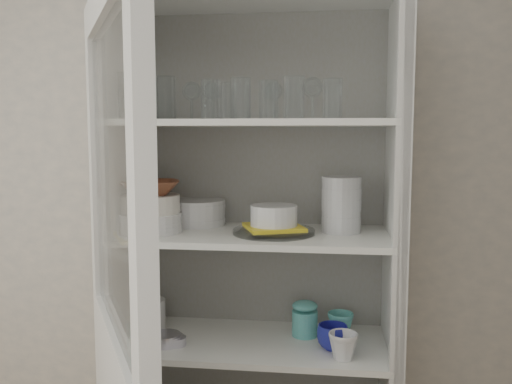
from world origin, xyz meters
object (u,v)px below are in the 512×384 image
Objects in this scene: goblet_0 at (192,100)px; cream_bowl at (150,204)px; goblet_1 at (213,99)px; measuring_cups at (166,339)px; goblet_2 at (273,100)px; goblet_3 at (313,97)px; pantry_cabinet at (258,312)px; grey_bowl_stack at (341,205)px; yellow_trivet at (274,227)px; terracotta_bowl at (150,188)px; white_ramekin at (274,215)px; mug_blue at (333,337)px; teal_jar at (305,321)px; white_canister at (153,314)px; plate_stack_front at (151,222)px; plate_stack_back at (197,212)px; glass_platter at (274,231)px; mug_white at (343,346)px; mug_teal at (340,325)px.

goblet_0 is 0.75× the size of cream_bowl.
measuring_cups is at bearing -126.75° from goblet_1.
goblet_2 is 0.14m from goblet_3.
goblet_1 is at bearing 34.60° from cream_bowl.
pantry_cabinet is 0.52m from grey_bowl_stack.
measuring_cups is at bearing -169.61° from yellow_trivet.
terracotta_bowl is at bearing -167.22° from goblet_3.
white_ramekin is 0.83× the size of grey_bowl_stack.
goblet_2 is 1.38× the size of mug_blue.
terracotta_bowl is 0.83m from mug_blue.
teal_jar is 0.99× the size of white_canister.
plate_stack_front is at bearing -177.01° from white_ramekin.
plate_stack_back is at bearing 54.01° from plate_stack_front.
grey_bowl_stack is (0.25, -0.06, -0.38)m from goblet_2.
goblet_1 is 0.55× the size of glass_platter.
terracotta_bowl is (-0.43, -0.15, -0.32)m from goblet_2.
measuring_cups is (-0.51, -0.18, -0.86)m from goblet_3.
pantry_cabinet is at bearing 143.31° from mug_white.
white_canister is (-0.59, 0.00, 0.00)m from teal_jar.
goblet_1 is 0.54m from glass_platter.
mug_white is (0.01, -0.18, -0.45)m from grey_bowl_stack.
mug_blue is at bearing -9.32° from white_ramekin.
goblet_3 is at bearing 157.30° from grey_bowl_stack.
goblet_2 is 0.74× the size of terracotta_bowl.
goblet_0 is 0.93× the size of goblet_3.
mug_teal is (0.31, 0.00, -0.03)m from pantry_cabinet.
goblet_2 is 0.48m from glass_platter.
goblet_3 is at bearing 39.52° from white_ramekin.
mug_white is 0.24m from teal_jar.
cream_bowl is at bearing 167.74° from mug_blue.
mug_white is at bearing -22.63° from goblet_0.
pantry_cabinet reaches higher than white_ramekin.
yellow_trivet is 1.14× the size of white_ramekin.
mug_teal is (0.24, 0.09, -0.36)m from glass_platter.
pantry_cabinet reaches higher than glass_platter.
plate_stack_front reaches higher than mug_white.
goblet_0 is 0.37m from terracotta_bowl.
goblet_2 reaches higher than glass_platter.
mug_teal is at bearing 9.45° from terracotta_bowl.
pantry_cabinet is 0.80m from goblet_2.
goblet_3 reaches higher than measuring_cups.
goblet_2 is 0.77× the size of grey_bowl_stack.
terracotta_bowl is at bearing -177.01° from white_ramekin.
glass_platter is 2.52× the size of white_canister.
plate_stack_front is 0.44m from yellow_trivet.
teal_jar reaches higher than mug_white.
goblet_1 is at bearing 154.27° from glass_platter.
mug_teal is (0.03, 0.13, 0.00)m from mug_blue.
grey_bowl_stack is at bearing 14.57° from white_ramekin.
mug_white is at bearing -62.51° from goblet_3.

